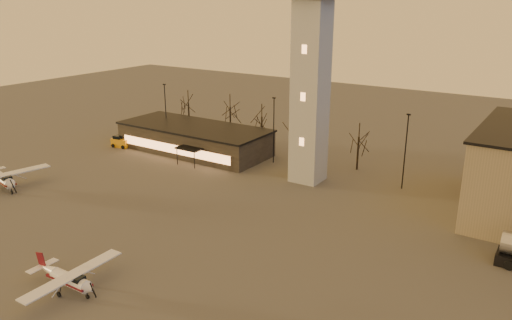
% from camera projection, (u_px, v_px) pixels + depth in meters
% --- Properties ---
extents(ground, '(220.00, 220.00, 0.00)m').
position_uv_depth(ground, '(153.00, 275.00, 45.48)').
color(ground, '#494643').
rests_on(ground, ground).
extents(control_tower, '(6.80, 6.80, 32.60)m').
position_uv_depth(control_tower, '(311.00, 61.00, 64.25)').
color(control_tower, '#A5A29C').
rests_on(control_tower, ground).
extents(terminal, '(25.40, 12.20, 4.30)m').
position_uv_depth(terminal, '(194.00, 138.00, 81.72)').
color(terminal, black).
rests_on(terminal, ground).
extents(light_poles, '(58.50, 12.25, 10.14)m').
position_uv_depth(light_poles, '(315.00, 141.00, 68.15)').
color(light_poles, black).
rests_on(light_poles, ground).
extents(tree_row, '(37.20, 9.20, 8.80)m').
position_uv_depth(tree_row, '(261.00, 114.00, 81.90)').
color(tree_row, black).
rests_on(tree_row, ground).
extents(cessna_front, '(7.69, 9.72, 2.69)m').
position_uv_depth(cessna_front, '(72.00, 283.00, 42.59)').
color(cessna_front, white).
rests_on(cessna_front, ground).
extents(cessna_rear, '(9.24, 11.62, 3.20)m').
position_uv_depth(cessna_rear, '(4.00, 182.00, 65.53)').
color(cessna_rear, silver).
rests_on(cessna_rear, ground).
extents(service_cart, '(3.32, 2.34, 1.98)m').
position_uv_depth(service_cart, '(121.00, 143.00, 84.52)').
color(service_cart, orange).
rests_on(service_cart, ground).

